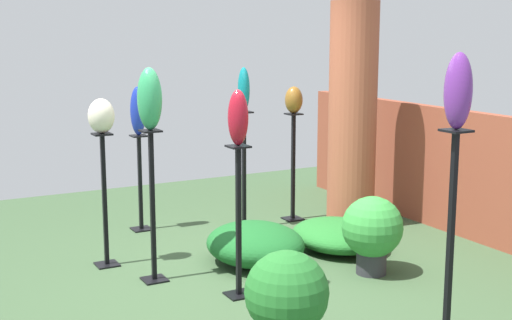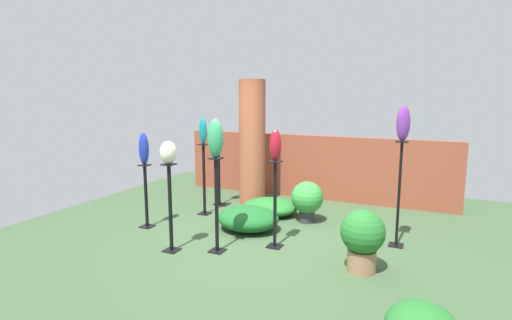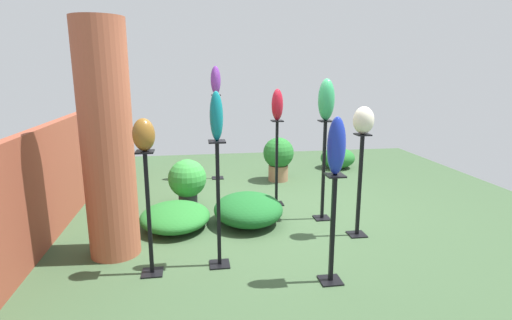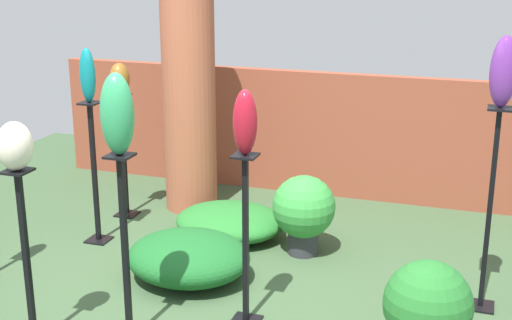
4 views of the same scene
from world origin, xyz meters
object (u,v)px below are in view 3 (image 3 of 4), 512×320
Objects in this scene: pedestal_bronze at (149,219)px; potted_plant_walkway_edge at (278,156)px; art_vase_ruby at (277,105)px; art_vase_teal at (216,116)px; pedestal_ivory at (359,190)px; pedestal_violet at (217,140)px; art_vase_ivory at (364,120)px; art_vase_jade at (326,100)px; art_vase_cobalt at (336,146)px; pedestal_ruby at (277,167)px; pedestal_cobalt at (332,234)px; potted_plant_mid_left at (187,180)px; pedestal_teal at (218,210)px; brick_pillar at (107,142)px; pedestal_jade at (323,175)px; art_vase_violet at (216,80)px; art_vase_bronze at (144,135)px.

pedestal_bronze is 1.57× the size of potted_plant_walkway_edge.
art_vase_ruby is 0.94× the size of art_vase_teal.
pedestal_violet is at bearing 27.83° from pedestal_ivory.
art_vase_ivory is at bearing -76.31° from pedestal_bronze.
pedestal_ivory is 2.64× the size of art_vase_teal.
pedestal_bronze is 2.56m from art_vase_jade.
art_vase_cobalt is (-0.40, -1.64, 0.73)m from pedestal_bronze.
pedestal_bronze is at bearing 138.52° from pedestal_ruby.
pedestal_cobalt is 1.48× the size of potted_plant_mid_left.
art_vase_jade is at bearing -15.24° from art_vase_cobalt.
pedestal_ivory is at bearing -34.45° from pedestal_cobalt.
pedestal_teal is 1.30m from art_vase_cobalt.
potted_plant_walkway_edge is at bearing -42.30° from brick_pillar.
art_vase_ruby is (1.24, 0.72, 0.89)m from pedestal_ivory.
art_vase_cobalt is 2.21m from art_vase_ruby.
art_vase_teal reaches higher than pedestal_bronze.
pedestal_jade is at bearing -150.89° from pedestal_violet.
pedestal_ruby is 1.28m from art_vase_jade.
art_vase_cobalt is (-0.91, -2.07, 0.07)m from brick_pillar.
art_vase_ivory reaches higher than pedestal_cobalt.
potted_plant_walkway_edge is (1.25, -0.29, -1.01)m from art_vase_ruby.
pedestal_ruby is 2.54× the size of art_vase_violet.
art_vase_bronze reaches higher than pedestal_cobalt.
art_vase_bronze is 0.57× the size of art_vase_jade.
pedestal_teal is 1.90m from art_vase_ivory.
pedestal_ivory is at bearing -149.79° from art_vase_ruby.
pedestal_violet is (3.35, -0.84, 0.14)m from pedestal_bronze.
art_vase_cobalt is 1.12m from art_vase_teal.
art_vase_teal reaches higher than art_vase_bronze.
pedestal_ivory is (0.97, -0.66, 0.09)m from pedestal_cobalt.
potted_plant_mid_left is at bearing -9.84° from art_vase_bronze.
pedestal_bronze is 1.15m from art_vase_teal.
brick_pillar is at bearing 122.62° from pedestal_ruby.
art_vase_ruby reaches higher than pedestal_bronze.
pedestal_ivory is 1.01× the size of pedestal_bronze.
art_vase_jade is 0.74× the size of potted_plant_mid_left.
art_vase_violet is (1.55, 0.75, 1.17)m from pedestal_ruby.
brick_pillar is at bearing 91.10° from pedestal_ivory.
pedestal_jade reaches higher than pedestal_ivory.
pedestal_teal is at bearing 106.58° from art_vase_ivory.
pedestal_ivory reaches higher than potted_plant_mid_left.
art_vase_bronze is 0.38× the size of potted_plant_walkway_edge.
potted_plant_mid_left is (0.73, 1.74, -0.20)m from pedestal_jade.
brick_pillar is 0.68m from art_vase_bronze.
pedestal_ruby is 1.60× the size of potted_plant_walkway_edge.
pedestal_violet is (1.55, 0.75, 0.13)m from pedestal_ruby.
potted_plant_walkway_edge is (3.05, -1.88, -0.92)m from art_vase_bronze.
art_vase_jade is (1.07, -1.41, 0.97)m from pedestal_teal.
potted_plant_walkway_edge is at bearing 5.47° from pedestal_jade.
art_vase_bronze reaches higher than pedestal_ruby.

